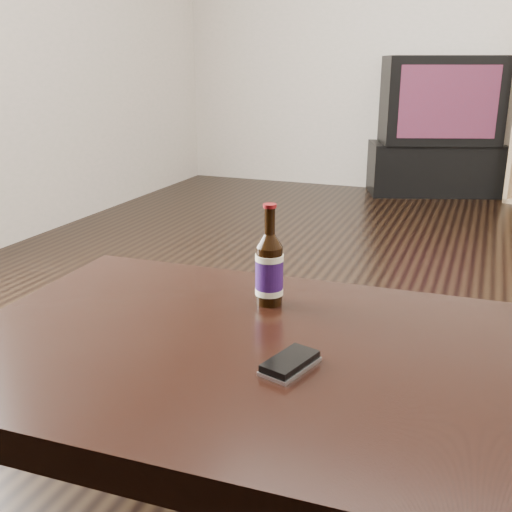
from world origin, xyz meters
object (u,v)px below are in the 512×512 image
(tv, at_px, (439,100))
(phone, at_px, (290,363))
(beer_bottle, at_px, (269,269))
(tv_stand, at_px, (433,168))
(coffee_table, at_px, (294,381))

(tv, xyz_separation_m, phone, (0.12, -3.90, -0.22))
(tv, bearing_deg, phone, -107.15)
(tv, relative_size, beer_bottle, 4.42)
(beer_bottle, height_order, phone, beer_bottle)
(tv_stand, distance_m, phone, 3.92)
(beer_bottle, relative_size, phone, 1.78)
(tv_stand, bearing_deg, phone, -107.14)
(tv_stand, distance_m, beer_bottle, 3.66)
(coffee_table, relative_size, phone, 10.55)
(coffee_table, distance_m, phone, 0.10)
(tv_stand, bearing_deg, beer_bottle, -109.07)
(tv, height_order, beer_bottle, tv)
(coffee_table, xyz_separation_m, beer_bottle, (-0.12, 0.19, 0.14))
(tv, bearing_deg, beer_bottle, -109.08)
(beer_bottle, bearing_deg, coffee_table, -58.07)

